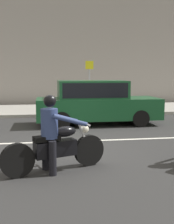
{
  "coord_description": "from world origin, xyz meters",
  "views": [
    {
      "loc": [
        -0.54,
        -7.39,
        1.98
      ],
      "look_at": [
        0.53,
        -0.25,
        1.02
      ],
      "focal_mm": 46.21,
      "sensor_mm": 36.0,
      "label": 1
    }
  ],
  "objects": [
    {
      "name": "parked_sedan_forest_green",
      "position": [
        1.46,
        3.65,
        0.89
      ],
      "size": [
        4.76,
        1.82,
        1.72
      ],
      "color": "#164C28",
      "rests_on": "ground_plane"
    },
    {
      "name": "ground_plane",
      "position": [
        0.0,
        0.0,
        0.0
      ],
      "size": [
        80.0,
        80.0,
        0.0
      ],
      "primitive_type": "plane",
      "color": "#2B2B2B"
    },
    {
      "name": "lane_marking_stripe",
      "position": [
        -0.29,
        0.9,
        0.0
      ],
      "size": [
        18.0,
        0.14,
        0.01
      ],
      "primitive_type": "cube",
      "color": "silver",
      "rests_on": "ground_plane"
    },
    {
      "name": "motorcycle_with_rider_denim_blue",
      "position": [
        -0.34,
        -1.66,
        0.64
      ],
      "size": [
        2.15,
        0.98,
        1.57
      ],
      "color": "black",
      "rests_on": "ground_plane"
    },
    {
      "name": "building_facade",
      "position": [
        0.0,
        11.4,
        6.54
      ],
      "size": [
        40.0,
        1.4,
        13.09
      ],
      "primitive_type": "cube",
      "color": "gray",
      "rests_on": "ground_plane"
    },
    {
      "name": "sidewalk_slab",
      "position": [
        0.0,
        8.0,
        0.07
      ],
      "size": [
        40.0,
        4.4,
        0.14
      ],
      "primitive_type": "cube",
      "color": "#99968E",
      "rests_on": "ground_plane"
    },
    {
      "name": "street_sign_post",
      "position": [
        1.93,
        8.26,
        1.69
      ],
      "size": [
        0.44,
        0.08,
        2.56
      ],
      "color": "gray",
      "rests_on": "sidewalk_slab"
    }
  ]
}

